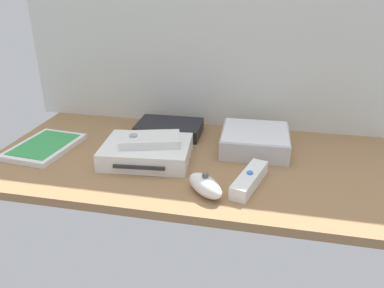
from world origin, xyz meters
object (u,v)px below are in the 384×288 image
object	(u,v)px
mini_computer	(255,140)
network_router	(169,128)
game_case	(45,147)
remote_nunchuk	(205,185)
game_console	(147,152)
remote_classic_pad	(150,140)
remote_wand	(249,180)

from	to	relation	value
mini_computer	network_router	bearing A→B (deg)	167.39
game_case	remote_nunchuk	bearing A→B (deg)	-10.40
remote_nunchuk	game_console	bearing A→B (deg)	97.86
game_console	remote_classic_pad	distance (cm)	3.34
remote_nunchuk	network_router	bearing A→B (deg)	72.61
game_console	remote_nunchuk	world-z (taller)	remote_nunchuk
mini_computer	remote_wand	distance (cm)	18.92
mini_computer	remote_nunchuk	distance (cm)	25.70
game_console	mini_computer	distance (cm)	28.10
game_console	remote_wand	xyz separation A→B (cm)	(25.61, -7.30, -0.69)
game_console	mini_computer	size ratio (longest dim) A/B	1.28
game_console	remote_wand	distance (cm)	26.64
game_case	remote_wand	bearing A→B (deg)	-2.49
game_console	remote_wand	world-z (taller)	game_console
game_console	network_router	xyz separation A→B (cm)	(1.08, 17.07, -0.50)
game_console	network_router	bearing A→B (deg)	80.79
mini_computer	remote_classic_pad	world-z (taller)	remote_classic_pad
game_console	remote_wand	bearing A→B (deg)	-21.50
remote_classic_pad	mini_computer	bearing A→B (deg)	8.76
game_case	game_console	bearing A→B (deg)	4.97
game_case	network_router	size ratio (longest dim) A/B	1.11
game_case	network_router	distance (cm)	33.76
remote_wand	remote_classic_pad	bearing A→B (deg)	178.55
network_router	remote_nunchuk	size ratio (longest dim) A/B	1.79
mini_computer	remote_wand	world-z (taller)	mini_computer
game_console	game_case	size ratio (longest dim) A/B	1.11
game_console	network_router	world-z (taller)	game_console
game_console	remote_wand	size ratio (longest dim) A/B	1.48
game_case	remote_nunchuk	world-z (taller)	remote_nunchuk
remote_wand	remote_nunchuk	world-z (taller)	remote_nunchuk
mini_computer	remote_classic_pad	xyz separation A→B (cm)	(-24.72, -11.27, 2.77)
game_console	mini_computer	xyz separation A→B (cm)	(25.59, 11.59, 0.44)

